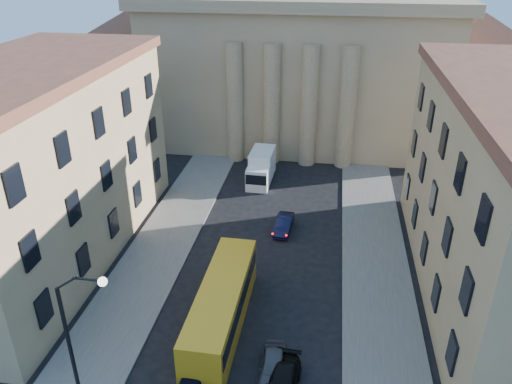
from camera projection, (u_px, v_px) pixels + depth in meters
sidewalk_left at (135, 290)px, 35.28m from camera, size 5.00×60.00×0.15m
sidewalk_right at (380, 315)px, 32.94m from camera, size 5.00×60.00×0.15m
church at (301, 34)px, 61.92m from camera, size 68.02×28.76×36.60m
building_left at (34, 165)px, 36.68m from camera, size 11.60×26.60×14.70m
street_lamp at (77, 334)px, 23.90m from camera, size 2.62×0.44×8.83m
car_right_mid at (283, 384)px, 27.13m from camera, size 2.02×4.32×1.22m
car_right_far at (273, 366)px, 28.20m from camera, size 1.73×3.86×1.29m
car_right_distant at (284, 224)px, 42.47m from camera, size 1.55×3.81×1.23m
city_bus at (222, 305)px, 31.36m from camera, size 2.69×11.19×3.15m
box_truck at (261, 168)px, 50.98m from camera, size 2.37×5.69×3.09m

